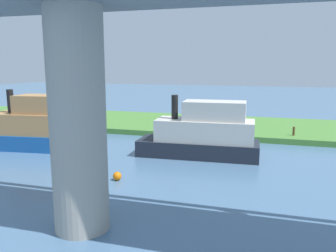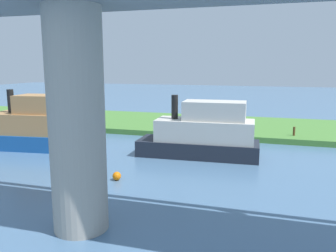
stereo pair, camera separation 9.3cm
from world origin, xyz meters
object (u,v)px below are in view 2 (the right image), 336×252
motorboat_white (202,134)px  marker_buoy (117,176)px  person_on_bank (194,121)px  mooring_post (294,131)px  skiff_small (37,127)px  bridge_pylon (77,123)px

motorboat_white → marker_buoy: motorboat_white is taller
motorboat_white → marker_buoy: size_ratio=17.71×
person_on_bank → motorboat_white: bearing=106.3°
mooring_post → skiff_small: (19.76, 8.64, 0.85)m
person_on_bank → skiff_small: size_ratio=0.15×
mooring_post → motorboat_white: bearing=47.3°
bridge_pylon → person_on_bank: 20.89m
bridge_pylon → person_on_bank: (-0.15, -20.64, -3.21)m
mooring_post → marker_buoy: bearing=53.4°
skiff_small → mooring_post: bearing=-156.4°
skiff_small → bridge_pylon: bearing=133.3°
motorboat_white → skiff_small: size_ratio=0.93×
mooring_post → marker_buoy: (10.39, 13.97, -0.64)m
bridge_pylon → mooring_post: bearing=-114.9°
bridge_pylon → motorboat_white: size_ratio=1.00×
skiff_small → marker_buoy: bearing=150.4°
skiff_small → motorboat_white: bearing=-174.1°
person_on_bank → motorboat_white: motorboat_white is taller
bridge_pylon → motorboat_white: (-2.51, -12.56, -2.76)m
marker_buoy → skiff_small: bearing=-29.6°
motorboat_white → marker_buoy: (3.68, 6.69, -1.40)m
skiff_small → person_on_bank: bearing=-138.6°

